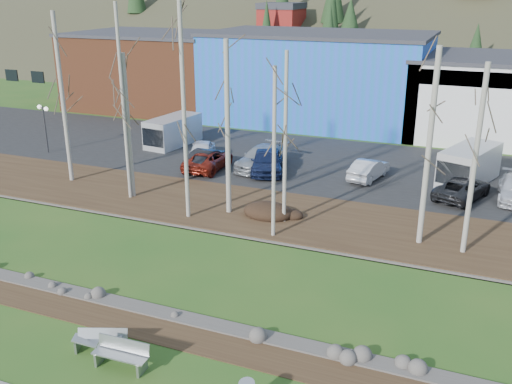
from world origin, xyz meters
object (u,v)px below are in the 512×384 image
at_px(car_4, 269,161).
at_px(van_grey, 171,132).
at_px(car_0, 204,148).
at_px(car_5, 369,169).
at_px(car_2, 208,160).
at_px(car_1, 207,158).
at_px(bench_damaged, 100,340).
at_px(car_9, 202,148).
at_px(street_lamp, 44,116).
at_px(car_8, 265,161).
at_px(car_6, 462,188).
at_px(car_3, 261,158).
at_px(van_white, 468,166).
at_px(bench_intact, 122,354).

distance_m(car_4, van_grey, 10.49).
distance_m(car_0, car_5, 12.59).
height_order(car_2, car_4, car_4).
xyz_separation_m(car_0, car_1, (1.48, -2.39, 0.04)).
height_order(bench_damaged, car_9, car_9).
distance_m(street_lamp, car_4, 17.83).
bearing_deg(bench_damaged, car_9, 87.60).
distance_m(car_2, van_grey, 7.32).
bearing_deg(car_2, bench_damaged, 103.92).
height_order(street_lamp, car_9, street_lamp).
xyz_separation_m(street_lamp, car_2, (13.45, 0.83, -2.19)).
bearing_deg(car_0, car_8, 142.69).
bearing_deg(car_6, car_3, 14.22).
distance_m(car_3, car_9, 5.32).
height_order(car_2, van_white, van_white).
height_order(bench_damaged, car_1, car_1).
relative_size(bench_damaged, car_8, 0.39).
bearing_deg(bench_damaged, van_grey, 93.69).
height_order(street_lamp, car_2, street_lamp).
relative_size(bench_intact, car_1, 0.48).
height_order(bench_intact, car_3, car_3).
distance_m(car_9, van_white, 18.87).
xyz_separation_m(bench_damaged, car_2, (-5.86, 20.28, 0.42)).
distance_m(bench_damaged, car_0, 24.17).
xyz_separation_m(car_2, van_white, (16.95, 3.71, 0.50)).
bearing_deg(car_6, car_9, 12.51).
xyz_separation_m(street_lamp, car_9, (11.56, 3.49, -2.21)).
xyz_separation_m(bench_intact, street_lamp, (-20.61, 19.97, 2.51)).
bearing_deg(car_9, van_white, 162.91).
xyz_separation_m(car_9, van_white, (18.83, 1.05, 0.52)).
bearing_deg(car_1, car_9, -54.18).
xyz_separation_m(car_4, car_8, (-0.26, 0.00, 0.00)).
xyz_separation_m(street_lamp, car_5, (24.30, 2.93, -2.20)).
distance_m(bench_intact, car_5, 23.20).
bearing_deg(van_grey, car_5, -1.74).
xyz_separation_m(street_lamp, car_8, (17.36, 1.76, -2.06)).
height_order(bench_intact, van_grey, van_grey).
height_order(street_lamp, car_3, street_lamp).
bearing_deg(bench_intact, car_6, 63.50).
xyz_separation_m(car_0, car_6, (18.58, -2.16, -0.00)).
relative_size(car_2, van_grey, 0.90).
xyz_separation_m(bench_damaged, van_white, (11.09, 23.99, 0.91)).
xyz_separation_m(bench_damaged, car_4, (-1.69, 21.21, 0.54)).
bearing_deg(car_5, bench_damaged, 88.78).
bearing_deg(car_9, car_0, 159.71).
bearing_deg(car_8, car_4, -19.39).
height_order(car_5, car_8, car_8).
height_order(car_4, car_9, car_4).
bearing_deg(street_lamp, car_8, 28.08).
height_order(car_0, van_white, van_white).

